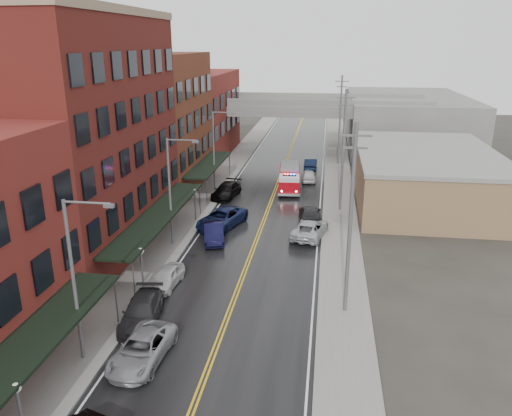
{
  "coord_description": "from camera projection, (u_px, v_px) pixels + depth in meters",
  "views": [
    {
      "loc": [
        5.62,
        -13.23,
        16.22
      ],
      "look_at": [
        -0.0,
        25.77,
        3.0
      ],
      "focal_mm": 35.0,
      "sensor_mm": 36.0,
      "label": 1
    }
  ],
  "objects": [
    {
      "name": "sidewalk_left",
      "position": [
        187.0,
        220.0,
        47.44
      ],
      "size": [
        3.0,
        160.0,
        0.15
      ],
      "primitive_type": "cube",
      "color": "slate",
      "rests_on": "ground"
    },
    {
      "name": "parked_car_left_2",
      "position": [
        142.0,
        349.0,
        26.43
      ],
      "size": [
        2.72,
        5.27,
        1.42
      ],
      "primitive_type": "imported",
      "rotation": [
        0.0,
        0.0,
        -0.07
      ],
      "color": "gray",
      "rests_on": "ground"
    },
    {
      "name": "curb_left",
      "position": [
        203.0,
        221.0,
        47.22
      ],
      "size": [
        0.3,
        160.0,
        0.15
      ],
      "primitive_type": "cube",
      "color": "gray",
      "rests_on": "ground"
    },
    {
      "name": "brick_building_c",
      "position": [
        157.0,
        123.0,
        55.75
      ],
      "size": [
        9.0,
        15.0,
        15.0
      ],
      "primitive_type": "cube",
      "color": "brown",
      "rests_on": "ground"
    },
    {
      "name": "globe_lamp_2",
      "position": [
        195.0,
        198.0,
        46.61
      ],
      "size": [
        0.44,
        0.44,
        3.12
      ],
      "color": "#59595B",
      "rests_on": "ground"
    },
    {
      "name": "parked_car_left_4",
      "position": [
        166.0,
        277.0,
        34.56
      ],
      "size": [
        1.9,
        4.07,
        1.35
      ],
      "primitive_type": "imported",
      "rotation": [
        0.0,
        0.0,
        -0.08
      ],
      "color": "silver",
      "rests_on": "ground"
    },
    {
      "name": "street_lamp_0",
      "position": [
        77.0,
        272.0,
        25.07
      ],
      "size": [
        2.64,
        0.22,
        9.0
      ],
      "color": "#59595B",
      "rests_on": "ground"
    },
    {
      "name": "fire_truck",
      "position": [
        290.0,
        178.0,
        56.83
      ],
      "size": [
        3.3,
        7.4,
        2.65
      ],
      "rotation": [
        0.0,
        0.0,
        0.07
      ],
      "color": "#AB0712",
      "rests_on": "ground"
    },
    {
      "name": "parked_car_left_7",
      "position": [
        226.0,
        190.0,
        54.28
      ],
      "size": [
        2.92,
        5.55,
        1.53
      ],
      "primitive_type": "imported",
      "rotation": [
        0.0,
        0.0,
        -0.15
      ],
      "color": "black",
      "rests_on": "ground"
    },
    {
      "name": "street_lamp_1",
      "position": [
        172.0,
        186.0,
        40.09
      ],
      "size": [
        2.64,
        0.22,
        9.0
      ],
      "color": "#59595B",
      "rests_on": "ground"
    },
    {
      "name": "sidewalk_right",
      "position": [
        342.0,
        227.0,
        45.47
      ],
      "size": [
        3.0,
        160.0,
        0.15
      ],
      "primitive_type": "cube",
      "color": "slate",
      "rests_on": "ground"
    },
    {
      "name": "brick_building_far",
      "position": [
        197.0,
        115.0,
        72.65
      ],
      "size": [
        9.0,
        20.0,
        12.0
      ],
      "primitive_type": "cube",
      "color": "maroon",
      "rests_on": "ground"
    },
    {
      "name": "parked_car_right_3",
      "position": [
        311.0,
        164.0,
        66.04
      ],
      "size": [
        1.62,
        4.59,
        1.51
      ],
      "primitive_type": "imported",
      "rotation": [
        0.0,
        0.0,
        3.14
      ],
      "color": "black",
      "rests_on": "ground"
    },
    {
      "name": "brick_building_b",
      "position": [
        82.0,
        139.0,
        38.85
      ],
      "size": [
        9.0,
        20.0,
        18.0
      ],
      "primitive_type": "cube",
      "color": "#591C17",
      "rests_on": "ground"
    },
    {
      "name": "parked_car_left_6",
      "position": [
        222.0,
        218.0,
        45.58
      ],
      "size": [
        4.47,
        6.56,
        1.67
      ],
      "primitive_type": "imported",
      "rotation": [
        0.0,
        0.0,
        -0.31
      ],
      "color": "#121C45",
      "rests_on": "ground"
    },
    {
      "name": "parked_car_right_1",
      "position": [
        310.0,
        214.0,
        46.9
      ],
      "size": [
        2.47,
        5.3,
        1.5
      ],
      "primitive_type": "imported",
      "rotation": [
        0.0,
        0.0,
        3.21
      ],
      "color": "black",
      "rests_on": "ground"
    },
    {
      "name": "parked_car_left_3",
      "position": [
        142.0,
        312.0,
        30.04
      ],
      "size": [
        2.68,
        5.28,
        1.47
      ],
      "primitive_type": "imported",
      "rotation": [
        0.0,
        0.0,
        0.13
      ],
      "color": "#262628",
      "rests_on": "ground"
    },
    {
      "name": "globe_lamp_1",
      "position": [
        141.0,
        259.0,
        33.47
      ],
      "size": [
        0.44,
        0.44,
        3.12
      ],
      "color": "#59595B",
      "rests_on": "ground"
    },
    {
      "name": "utility_pole_1",
      "position": [
        343.0,
        149.0,
        48.19
      ],
      "size": [
        1.8,
        0.24,
        12.0
      ],
      "color": "#59595B",
      "rests_on": "ground"
    },
    {
      "name": "parked_car_right_2",
      "position": [
        309.0,
        176.0,
        60.5
      ],
      "size": [
        1.93,
        4.24,
        1.41
      ],
      "primitive_type": "imported",
      "rotation": [
        0.0,
        0.0,
        3.21
      ],
      "color": "silver",
      "rests_on": "ground"
    },
    {
      "name": "road",
      "position": [
        263.0,
        224.0,
        46.48
      ],
      "size": [
        11.0,
        160.0,
        0.02
      ],
      "primitive_type": "cube",
      "color": "black",
      "rests_on": "ground"
    },
    {
      "name": "awning_0",
      "position": [
        20.0,
        355.0,
        22.15
      ],
      "size": [
        2.6,
        16.0,
        3.09
      ],
      "color": "black",
      "rests_on": "ground"
    },
    {
      "name": "utility_pole_2",
      "position": [
        340.0,
        119.0,
        66.96
      ],
      "size": [
        1.8,
        0.24,
        12.0
      ],
      "color": "#59595B",
      "rests_on": "ground"
    },
    {
      "name": "utility_pole_0",
      "position": [
        351.0,
        218.0,
        29.43
      ],
      "size": [
        1.8,
        0.24,
        12.0
      ],
      "color": "#59595B",
      "rests_on": "ground"
    },
    {
      "name": "awning_2",
      "position": [
        209.0,
        164.0,
        56.4
      ],
      "size": [
        2.6,
        13.0,
        3.09
      ],
      "color": "black",
      "rests_on": "ground"
    },
    {
      "name": "globe_lamp_0",
      "position": [
        18.0,
        400.0,
        20.34
      ],
      "size": [
        0.44,
        0.44,
        3.12
      ],
      "color": "#59595B",
      "rests_on": "ground"
    },
    {
      "name": "overpass",
      "position": [
        291.0,
        113.0,
        74.61
      ],
      "size": [
        40.0,
        10.0,
        7.5
      ],
      "color": "slate",
      "rests_on": "ground"
    },
    {
      "name": "parked_car_left_5",
      "position": [
        214.0,
        233.0,
        42.37
      ],
      "size": [
        2.75,
        4.88,
        1.52
      ],
      "primitive_type": "imported",
      "rotation": [
        0.0,
        0.0,
        0.26
      ],
      "color": "black",
      "rests_on": "ground"
    },
    {
      "name": "tan_building",
      "position": [
        424.0,
        177.0,
        52.9
      ],
      "size": [
        14.0,
        22.0,
        5.0
      ],
      "primitive_type": "cube",
      "color": "olive",
      "rests_on": "ground"
    },
    {
      "name": "awning_1",
      "position": [
        159.0,
        215.0,
        39.97
      ],
      "size": [
        2.6,
        18.0,
        3.09
      ],
      "color": "black",
      "rests_on": "ground"
    },
    {
      "name": "street_lamp_2",
      "position": [
        216.0,
        146.0,
        55.1
      ],
      "size": [
        2.64,
        0.22,
        9.0
      ],
      "color": "#59595B",
      "rests_on": "ground"
    },
    {
      "name": "right_far_block",
      "position": [
        406.0,
        121.0,
        80.31
      ],
      "size": [
        18.0,
        30.0,
        8.0
      ],
      "primitive_type": "cube",
      "color": "slate",
      "rests_on": "ground"
    },
    {
      "name": "parked_car_right_0",
      "position": [
        310.0,
        229.0,
        43.29
      ],
      "size": [
        3.54,
        5.77,
        1.49
      ],
      "primitive_type": "imported",
      "rotation": [
        0.0,
        0.0,
        2.93
      ],
      "color": "#B4B7BD",
      "rests_on": "ground"
    },
    {
      "name": "curb_right",
      "position": [
        324.0,
        227.0,
        45.69
      ],
      "size": [
        0.3,
        160.0,
        0.15
      ],
      "primitive_type": "cube",
      "color": "gray",
      "rests_on": "ground"
    }
  ]
}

